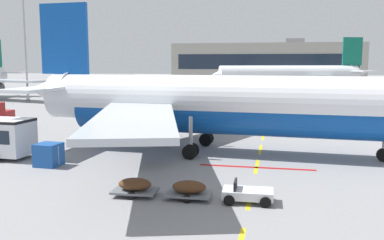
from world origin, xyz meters
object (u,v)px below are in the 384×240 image
(airliner_foreground, at_px, (217,104))
(apron_light_mast_near, at_px, (23,8))
(uld_cargo_container, at_px, (49,155))
(airliner_mid_left, at_px, (292,76))
(baggage_train, at_px, (190,189))

(airliner_foreground, height_order, apron_light_mast_near, apron_light_mast_near)
(airliner_foreground, height_order, uld_cargo_container, airliner_foreground)
(uld_cargo_container, height_order, apron_light_mast_near, apron_light_mast_near)
(airliner_foreground, bearing_deg, uld_cargo_container, -147.84)
(airliner_foreground, height_order, airliner_mid_left, airliner_mid_left)
(baggage_train, height_order, apron_light_mast_near, apron_light_mast_near)
(airliner_foreground, relative_size, baggage_train, 4.03)
(apron_light_mast_near, bearing_deg, airliner_mid_left, 30.45)
(airliner_foreground, xyz_separation_m, airliner_mid_left, (7.66, 63.34, 0.16))
(baggage_train, xyz_separation_m, uld_cargo_container, (-11.18, 5.11, 0.28))
(baggage_train, relative_size, uld_cargo_container, 5.06)
(baggage_train, relative_size, apron_light_mast_near, 0.32)
(uld_cargo_container, bearing_deg, apron_light_mast_near, 124.06)
(airliner_mid_left, bearing_deg, uld_cargo_container, -104.79)
(baggage_train, height_order, uld_cargo_container, uld_cargo_container)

